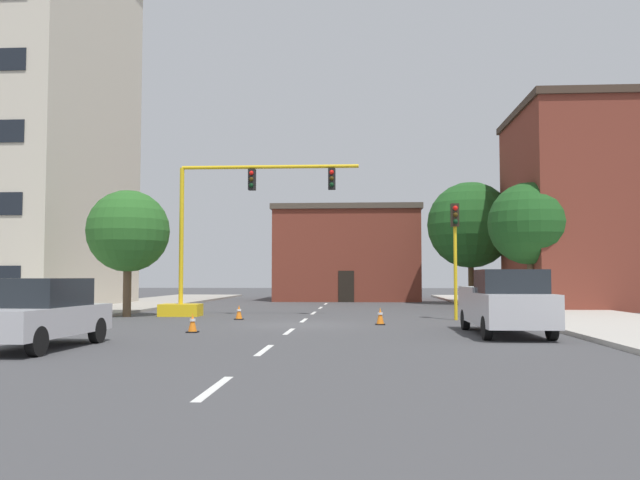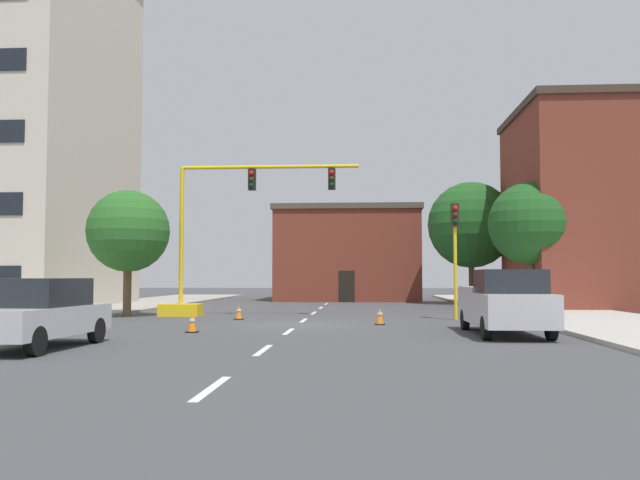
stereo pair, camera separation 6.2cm
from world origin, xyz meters
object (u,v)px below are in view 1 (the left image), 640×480
traffic_cone_roadside_b (380,316)px  traffic_cone_roadside_a (239,312)px  tree_left_near (128,231)px  traffic_cone_roadside_c (193,323)px  sedan_silver_near_left (39,313)px  tree_right_far (470,225)px  traffic_signal_gantry (206,267)px  tree_right_mid (530,224)px  pickup_truck_silver (505,303)px  traffic_light_pole_right (455,234)px

traffic_cone_roadside_b → traffic_cone_roadside_a: bearing=155.4°
tree_left_near → traffic_cone_roadside_c: size_ratio=9.14×
sedan_silver_near_left → tree_right_far: bearing=61.3°
traffic_signal_gantry → traffic_cone_roadside_c: traffic_signal_gantry is taller
tree_right_mid → traffic_cone_roadside_b: tree_right_mid is taller
tree_right_far → sedan_silver_near_left: tree_right_far is taller
traffic_cone_roadside_b → traffic_cone_roadside_c: (-6.07, -3.77, -0.01)m
tree_right_far → tree_left_near: bearing=-140.1°
tree_left_near → pickup_truck_silver: 17.15m
traffic_cone_roadside_a → traffic_light_pole_right: bearing=1.6°
tree_right_far → traffic_cone_roadside_b: bearing=-108.8°
traffic_signal_gantry → tree_left_near: bearing=-168.5°
sedan_silver_near_left → traffic_cone_roadside_a: bearing=75.7°
tree_left_near → pickup_truck_silver: size_ratio=1.04×
traffic_signal_gantry → tree_right_far: 20.05m
tree_right_mid → traffic_cone_roadside_a: size_ratio=11.06×
traffic_cone_roadside_c → tree_right_far: bearing=61.1°
pickup_truck_silver → traffic_cone_roadside_b: 5.49m
tree_right_mid → pickup_truck_silver: tree_right_mid is taller
tree_right_far → tree_right_mid: size_ratio=1.18×
traffic_cone_roadside_a → traffic_cone_roadside_b: (5.77, -2.64, 0.02)m
tree_left_near → traffic_cone_roadside_a: (5.32, -1.56, -3.50)m
tree_right_far → traffic_cone_roadside_c: 26.27m
tree_right_mid → traffic_cone_roadside_c: size_ratio=10.91×
tree_right_far → sedan_silver_near_left: 31.68m
traffic_cone_roadside_a → traffic_cone_roadside_b: bearing=-24.6°
traffic_light_pole_right → traffic_cone_roadside_b: traffic_light_pole_right is taller
tree_right_mid → traffic_cone_roadside_a: tree_right_mid is taller
traffic_signal_gantry → tree_left_near: size_ratio=1.59×
tree_right_mid → pickup_truck_silver: 15.61m
tree_left_near → sedan_silver_near_left: bearing=-79.4°
tree_left_near → traffic_light_pole_right: bearing=-5.3°
traffic_light_pole_right → pickup_truck_silver: traffic_light_pole_right is taller
tree_right_far → tree_left_near: size_ratio=1.41×
tree_right_mid → sedan_silver_near_left: size_ratio=1.47×
tree_right_mid → tree_left_near: bearing=-161.7°
tree_right_far → pickup_truck_silver: size_ratio=1.47×
sedan_silver_near_left → traffic_cone_roadside_c: 5.60m
traffic_cone_roadside_a → traffic_signal_gantry: bearing=130.8°
traffic_light_pole_right → tree_right_far: (3.22, 15.95, 1.61)m
tree_right_mid → traffic_cone_roadside_b: 13.97m
traffic_cone_roadside_a → traffic_cone_roadside_c: bearing=-92.7°
traffic_light_pole_right → tree_right_far: tree_right_far is taller
traffic_cone_roadside_b → tree_right_far: bearing=71.2°
tree_right_far → pickup_truck_silver: 23.36m
traffic_light_pole_right → tree_left_near: tree_left_near is taller
tree_right_mid → traffic_cone_roadside_a: 16.55m
traffic_light_pole_right → traffic_cone_roadside_c: traffic_light_pole_right is taller
tree_right_far → tree_right_mid: (1.73, -8.29, -0.58)m
tree_left_near → sedan_silver_near_left: (2.43, -12.91, -2.91)m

